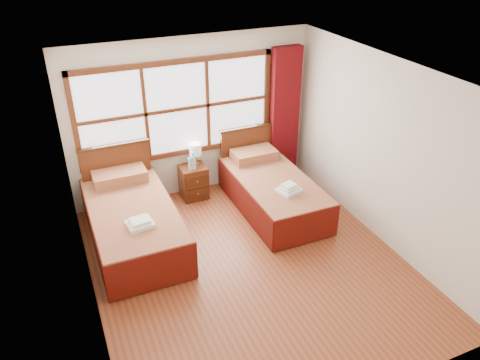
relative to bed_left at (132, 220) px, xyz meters
name	(u,v)px	position (x,y,z in m)	size (l,w,h in m)	color
floor	(250,265)	(1.30, -1.20, -0.34)	(4.50, 4.50, 0.00)	brown
ceiling	(252,77)	(1.30, -1.20, 2.26)	(4.50, 4.50, 0.00)	white
wall_back	(192,118)	(1.30, 1.05, 0.96)	(4.00, 4.00, 0.00)	silver
wall_left	(80,218)	(-0.70, -1.20, 0.96)	(4.50, 4.50, 0.00)	silver
wall_right	(384,153)	(3.30, -1.20, 0.96)	(4.50, 4.50, 0.00)	silver
window	(177,109)	(1.05, 1.02, 1.16)	(3.16, 0.06, 1.56)	white
curtain	(284,114)	(2.90, 0.91, 0.83)	(0.50, 0.16, 2.30)	#61090E
bed_left	(132,220)	(0.00, 0.00, 0.00)	(1.15, 2.24, 1.12)	#42210D
bed_right	(272,190)	(2.22, 0.00, -0.02)	(1.07, 2.09, 1.04)	#42210D
nightstand	(194,182)	(1.18, 0.80, -0.06)	(0.42, 0.42, 0.56)	#582913
towels_left	(140,223)	(0.01, -0.56, 0.30)	(0.36, 0.32, 0.10)	white
towels_right	(289,189)	(2.24, -0.51, 0.27)	(0.38, 0.35, 0.13)	white
lamp	(195,150)	(1.26, 0.87, 0.48)	(0.19, 0.19, 0.37)	gold
bottle_near	(190,164)	(1.12, 0.73, 0.33)	(0.06, 0.06, 0.23)	silver
bottle_far	(194,162)	(1.18, 0.73, 0.34)	(0.07, 0.07, 0.26)	silver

